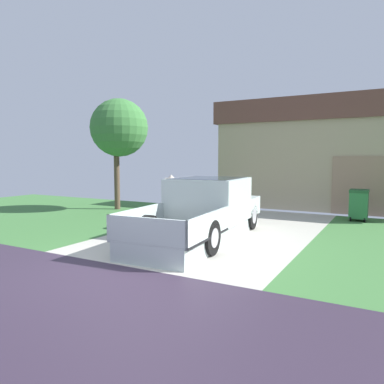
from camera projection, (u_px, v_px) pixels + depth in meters
The scene contains 7 objects.
ground at pixel (60, 300), 5.60m from camera, with size 29.20×18.60×0.18m.
pickup_truck at pixel (206, 211), 10.07m from camera, with size 2.31×5.55×1.62m.
person_with_hat at pixel (171, 200), 11.12m from camera, with size 0.47×0.39×1.67m.
handbag at pixel (168, 227), 10.91m from camera, with size 0.36×0.17×0.40m.
house_with_garage at pixel (345, 154), 16.38m from camera, with size 10.53×5.29×4.67m.
front_yard_tree at pixel (118, 129), 15.20m from camera, with size 2.50×2.43×4.60m.
wheeled_trash_bin at pixel (359, 204), 12.68m from camera, with size 0.60×0.72×1.09m.
Camera 1 is at (4.39, -5.64, 2.16)m, focal length 34.21 mm.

